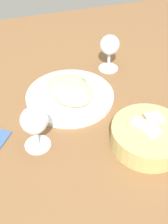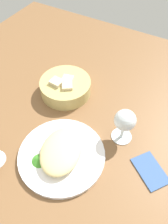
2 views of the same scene
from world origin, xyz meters
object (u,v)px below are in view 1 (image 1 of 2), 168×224
Objects in this scene: wine_glass_near at (34,123)px; wine_glass_far at (110,47)px; plate at (70,96)px; bread_basket at (148,136)px.

wine_glass_far is at bearing 131.95° from wine_glass_near.
plate is 21.69cm from wine_glass_far.
bread_basket is 28.37cm from wine_glass_near.
bread_basket is at bearing -5.24° from wine_glass_far.
bread_basket is at bearing 73.28° from wine_glass_near.
plate is at bearing 140.25° from wine_glass_near.
wine_glass_far reaches higher than bread_basket.
plate is 1.40× the size of bread_basket.
plate is at bearing -56.36° from wine_glass_far.
plate is 2.13× the size of wine_glass_far.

